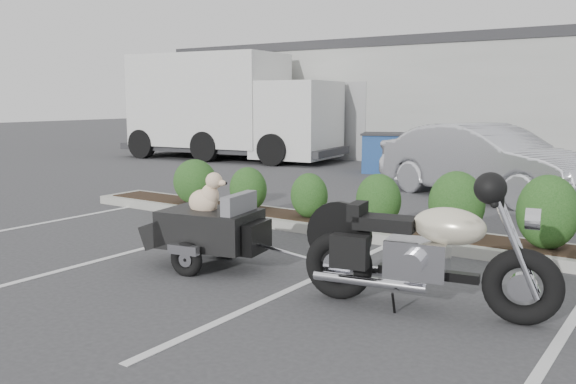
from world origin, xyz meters
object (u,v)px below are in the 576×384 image
Objects in this scene: motorcycle at (424,254)px; pet_trailer at (209,227)px; delivery_truck at (230,109)px; dumpster at (392,153)px; sedan at (486,161)px.

motorcycle reaches higher than pet_trailer.
delivery_truck is (-8.51, 10.53, 1.19)m from pet_trailer.
pet_trailer is 13.59m from delivery_truck.
motorcycle is at bearing -10.65° from pet_trailer.
delivery_truck is (-11.30, 10.55, 1.12)m from motorcycle.
pet_trailer is at bearing -98.09° from dumpster.
dumpster is at bearing 106.27° from motorcycle.
sedan is (-1.59, 7.18, 0.20)m from motorcycle.
delivery_truck reaches higher than dumpster.
sedan is 2.37× the size of dumpster.
motorcycle is 0.53× the size of sedan.
dumpster is 6.34m from delivery_truck.
delivery_truck reaches higher than sedan.
delivery_truck is at bearing 118.67° from pet_trailer.
dumpster is (-2.28, 10.15, 0.06)m from pet_trailer.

